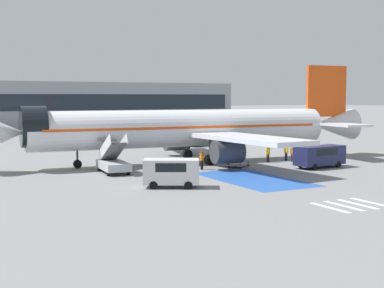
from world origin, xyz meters
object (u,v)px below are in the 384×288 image
service_van_1 (171,171)px  baggage_cart (239,164)px  boarding_stairs_forward (113,163)px  ground_crew_1 (292,153)px  ground_crew_0 (286,152)px  traffic_cone_0 (172,170)px  airliner (190,128)px  terminal_building (46,104)px  ground_crew_2 (202,159)px  service_van_0 (320,155)px  ground_crew_3 (268,153)px  fuel_tanker (181,133)px

service_van_1 → baggage_cart: 13.82m
boarding_stairs_forward → ground_crew_1: bearing=1.9°
ground_crew_0 → traffic_cone_0: (-15.39, -2.81, -0.70)m
boarding_stairs_forward → ground_crew_1: (20.10, -1.05, 0.02)m
airliner → terminal_building: size_ratio=0.46×
airliner → service_van_1: size_ratio=9.15×
baggage_cart → ground_crew_2: size_ratio=1.63×
service_van_1 → ground_crew_2: size_ratio=2.57×
airliner → service_van_1: airliner is taller
service_van_0 → airliner: bearing=-141.6°
service_van_1 → ground_crew_2: service_van_1 is taller
service_van_0 → ground_crew_1: (0.69, 5.17, -0.32)m
baggage_cart → ground_crew_1: bearing=61.4°
airliner → ground_crew_3: airliner is taller
ground_crew_0 → boarding_stairs_forward: bearing=76.3°
airliner → ground_crew_2: bearing=169.0°
boarding_stairs_forward → ground_crew_3: (17.37, -0.33, 0.10)m
service_van_0 → traffic_cone_0: (-14.75, 3.36, -0.98)m
service_van_0 → ground_crew_3: 6.23m
boarding_stairs_forward → service_van_0: size_ratio=0.96×
ground_crew_2 → baggage_cart: bearing=160.7°
service_van_0 → terminal_building: size_ratio=0.06×
ground_crew_0 → ground_crew_1: 1.00m
fuel_tanker → service_van_0: (0.75, -29.13, -0.44)m
boarding_stairs_forward → baggage_cart: (12.63, -1.86, -0.71)m
airliner → service_van_1: (-8.64, -13.40, -2.35)m
service_van_0 → terminal_building: (-7.58, 85.54, 3.92)m
baggage_cart → ground_crew_3: bearing=73.1°
ground_crew_0 → traffic_cone_0: size_ratio=2.74×
service_van_1 → ground_crew_1: service_van_1 is taller
fuel_tanker → ground_crew_0: 23.01m
service_van_0 → ground_crew_0: service_van_0 is taller
airliner → terminal_building: airliner is taller
baggage_cart → traffic_cone_0: 8.03m
fuel_tanker → terminal_building: terminal_building is taller
boarding_stairs_forward → service_van_1: size_ratio=1.14×
service_van_0 → ground_crew_1: service_van_0 is taller
boarding_stairs_forward → service_van_1: (1.31, -9.71, 0.36)m
traffic_cone_0 → ground_crew_3: bearing=11.2°
ground_crew_3 → ground_crew_1: bearing=-0.1°
fuel_tanker → service_van_0: bearing=-98.3°
fuel_tanker → service_van_0: size_ratio=1.71×
service_van_1 → baggage_cart: bearing=-26.8°
airliner → ground_crew_1: (10.16, -4.73, -2.68)m
baggage_cart → ground_crew_2: 4.36m
boarding_stairs_forward → fuel_tanker: size_ratio=0.56×
fuel_tanker → ground_crew_1: bearing=-96.3°
boarding_stairs_forward → ground_crew_2: bearing=-8.2°
ground_crew_0 → ground_crew_2: 11.85m
airliner → ground_crew_1: bearing=-110.1°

